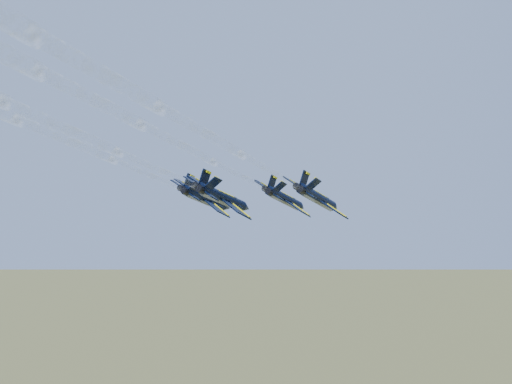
# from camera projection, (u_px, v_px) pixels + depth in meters

# --- Properties ---
(jet_lead) EXTENTS (10.45, 16.32, 6.84)m
(jet_lead) POSITION_uv_depth(u_px,v_px,m) (285.00, 199.00, 127.29)
(jet_lead) COLOR black
(jet_left) EXTENTS (10.45, 16.32, 6.84)m
(jet_left) POSITION_uv_depth(u_px,v_px,m) (206.00, 198.00, 122.31)
(jet_left) COLOR black
(jet_right) EXTENTS (10.45, 16.32, 6.84)m
(jet_right) POSITION_uv_depth(u_px,v_px,m) (318.00, 198.00, 111.45)
(jet_right) COLOR black
(jet_slot) EXTENTS (10.45, 16.32, 6.84)m
(jet_slot) POSITION_uv_depth(u_px,v_px,m) (223.00, 198.00, 107.22)
(jet_slot) COLOR black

